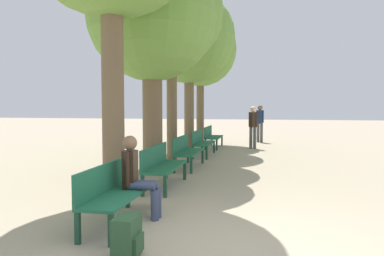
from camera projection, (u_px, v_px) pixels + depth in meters
name	position (u px, v px, depth m)	size (l,w,h in m)	color
ground_plane	(226.00, 250.00, 4.33)	(80.00, 80.00, 0.00)	tan
bench_row_0	(114.00, 189.00, 5.27)	(0.52, 1.75, 0.84)	#1E6042
bench_row_1	(161.00, 163.00, 7.63)	(0.52, 1.75, 0.84)	#1E6042
bench_row_2	(186.00, 150.00, 9.99)	(0.52, 1.75, 0.84)	#1E6042
bench_row_3	(201.00, 141.00, 12.35)	(0.52, 1.75, 0.84)	#1E6042
bench_row_4	(212.00, 135.00, 14.72)	(0.52, 1.75, 0.84)	#1E6042
tree_row_1	(152.00, 18.00, 9.09)	(3.17, 3.17, 5.43)	brown
tree_row_2	(172.00, 14.00, 10.95)	(3.06, 3.06, 5.91)	brown
tree_row_3	(189.00, 38.00, 13.45)	(3.32, 3.32, 5.78)	brown
tree_row_4	(200.00, 51.00, 15.76)	(3.06, 3.06, 5.53)	brown
person_seated	(137.00, 174.00, 5.53)	(0.57, 0.32, 1.23)	#384260
backpack	(127.00, 238.00, 4.09)	(0.27, 0.37, 0.46)	#284C2D
pedestrian_near	(253.00, 124.00, 14.41)	(0.33, 0.29, 1.64)	#4C4C4C
pedestrian_mid	(260.00, 121.00, 16.89)	(0.34, 0.28, 1.69)	#4C4C4C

